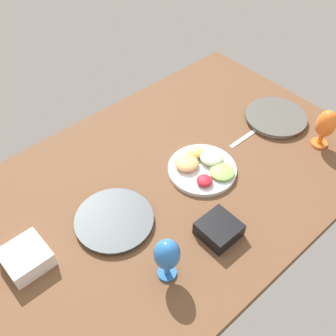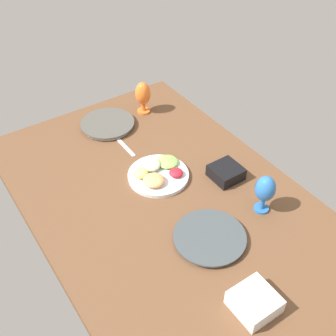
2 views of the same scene
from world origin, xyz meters
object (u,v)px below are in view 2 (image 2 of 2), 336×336
Objects in this scene: dinner_plate_left at (210,238)px; dinner_plate_right at (108,124)px; square_bowl_black at (226,172)px; square_bowl_white at (255,302)px; fruit_platter at (157,173)px; hurricane_glass_orange at (143,95)px; hurricane_glass_blue at (265,190)px.

dinner_plate_right reaches higher than dinner_plate_left.
square_bowl_white is (-53.46, 32.99, 0.33)cm from square_bowl_black.
fruit_platter and square_bowl_black have the same top height.
dinner_plate_left is 1.60× the size of hurricane_glass_orange.
square_bowl_black is at bearing -49.48° from dinner_plate_left.
square_bowl_white is (-115.93, 8.56, 2.16)cm from dinner_plate_right.
square_bowl_white is at bearing 133.31° from hurricane_glass_blue.
hurricane_glass_blue is 1.37× the size of square_bowl_black.
square_bowl_black is (-62.47, -24.44, 1.83)cm from dinner_plate_right.
dinner_plate_right is 45.51cm from fruit_platter.
fruit_platter is at bearing -4.15° from dinner_plate_left.
dinner_plate_right is at bearing -4.22° from square_bowl_white.
dinner_plate_right is at bearing 0.02° from fruit_platter.
dinner_plate_right is 89.10cm from hurricane_glass_blue.
hurricane_glass_blue reaches higher than square_bowl_black.
square_bowl_black is 0.91× the size of square_bowl_white.
dinner_plate_right is 23.59cm from hurricane_glass_orange.
square_bowl_white is (-116.86, 30.31, -6.93)cm from hurricane_glass_orange.
dinner_plate_right is at bearing 15.70° from hurricane_glass_blue.
hurricane_glass_orange is at bearing 1.47° from hurricane_glass_blue.
dinner_plate_left is 40.47cm from fruit_platter.
hurricane_glass_blue is 1.00× the size of hurricane_glass_orange.
dinner_plate_right is (85.85, -2.91, 0.13)cm from dinner_plate_left.
hurricane_glass_orange is (0.93, -21.75, 9.09)cm from dinner_plate_right.
hurricane_glass_orange reaches higher than fruit_platter.
hurricane_glass_orange is (86.20, 2.21, -0.52)cm from hurricane_glass_blue.
dinner_plate_left is 28.60cm from hurricane_glass_blue.
square_bowl_black is (23.38, -27.35, 1.95)cm from dinner_plate_left.
dinner_plate_right is 1.57× the size of hurricane_glass_blue.
hurricane_glass_orange reaches higher than square_bowl_white.
fruit_platter is 29.76cm from square_bowl_black.
hurricane_glass_blue reaches higher than fruit_platter.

